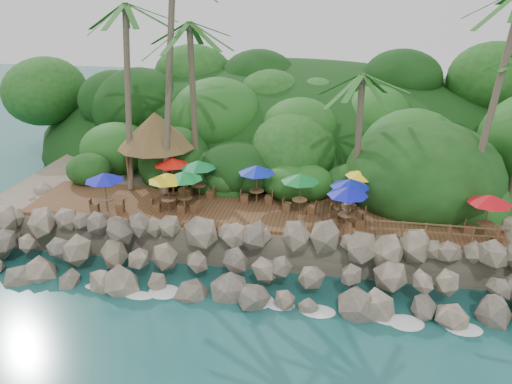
# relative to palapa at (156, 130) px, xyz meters

# --- Properties ---
(ground) EXTENTS (140.00, 140.00, 0.00)m
(ground) POSITION_rel_palapa_xyz_m (6.79, -9.14, -5.79)
(ground) COLOR #19514F
(ground) RESTS_ON ground
(land_base) EXTENTS (32.00, 25.20, 2.10)m
(land_base) POSITION_rel_palapa_xyz_m (6.79, 6.86, -4.74)
(land_base) COLOR gray
(land_base) RESTS_ON ground
(jungle_hill) EXTENTS (44.80, 28.00, 15.40)m
(jungle_hill) POSITION_rel_palapa_xyz_m (6.79, 14.36, -5.79)
(jungle_hill) COLOR #143811
(jungle_hill) RESTS_ON ground
(seawall) EXTENTS (29.00, 4.00, 2.30)m
(seawall) POSITION_rel_palapa_xyz_m (6.79, -7.14, -4.64)
(seawall) COLOR gray
(seawall) RESTS_ON ground
(terrace) EXTENTS (26.00, 5.00, 0.20)m
(terrace) POSITION_rel_palapa_xyz_m (6.79, -3.14, -3.59)
(terrace) COLOR brown
(terrace) RESTS_ON land_base
(jungle_foliage) EXTENTS (44.00, 16.00, 12.00)m
(jungle_foliage) POSITION_rel_palapa_xyz_m (6.79, 5.86, -5.79)
(jungle_foliage) COLOR #143811
(jungle_foliage) RESTS_ON ground
(foam_line) EXTENTS (25.20, 0.80, 0.06)m
(foam_line) POSITION_rel_palapa_xyz_m (6.79, -8.84, -5.76)
(foam_line) COLOR white
(foam_line) RESTS_ON ground
(palms) EXTENTS (28.30, 7.50, 13.80)m
(palms) POSITION_rel_palapa_xyz_m (9.07, -0.48, 6.57)
(palms) COLOR brown
(palms) RESTS_ON ground
(palapa) EXTENTS (4.78, 4.78, 4.60)m
(palapa) POSITION_rel_palapa_xyz_m (0.00, 0.00, 0.00)
(palapa) COLOR brown
(palapa) RESTS_ON ground
(dining_clusters) EXTENTS (22.02, 5.31, 2.29)m
(dining_clusters) POSITION_rel_palapa_xyz_m (7.18, -3.19, -1.59)
(dining_clusters) COLOR brown
(dining_clusters) RESTS_ON terrace
(railing) EXTENTS (6.10, 0.10, 1.00)m
(railing) POSITION_rel_palapa_xyz_m (16.18, -5.49, -2.88)
(railing) COLOR brown
(railing) RESTS_ON terrace
(waiter) EXTENTS (0.74, 0.62, 1.73)m
(waiter) POSITION_rel_palapa_xyz_m (11.81, -3.24, -2.62)
(waiter) COLOR white
(waiter) RESTS_ON terrace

